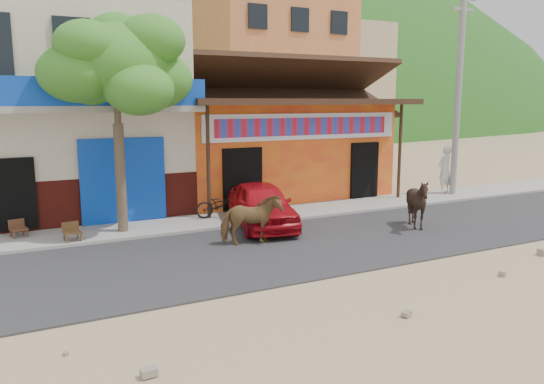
{
  "coord_description": "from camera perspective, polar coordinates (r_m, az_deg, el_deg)",
  "views": [
    {
      "loc": [
        -7.49,
        -9.01,
        3.73
      ],
      "look_at": [
        -1.33,
        3.0,
        1.4
      ],
      "focal_mm": 35.0,
      "sensor_mm": 36.0,
      "label": 1
    }
  ],
  "objects": [
    {
      "name": "ground",
      "position": [
        12.3,
        12.09,
        -8.09
      ],
      "size": [
        120.0,
        120.0,
        0.0
      ],
      "primitive_type": "plane",
      "color": "#9E825B",
      "rests_on": "ground"
    },
    {
      "name": "road",
      "position": [
        14.23,
        5.71,
        -5.38
      ],
      "size": [
        60.0,
        5.0,
        0.04
      ],
      "primitive_type": "cube",
      "color": "#28282B",
      "rests_on": "ground"
    },
    {
      "name": "sidewalk",
      "position": [
        17.17,
        -0.64,
        -2.55
      ],
      "size": [
        60.0,
        2.0,
        0.12
      ],
      "primitive_type": "cube",
      "color": "gray",
      "rests_on": "ground"
    },
    {
      "name": "dance_club",
      "position": [
        21.34,
        -0.64,
        4.6
      ],
      "size": [
        8.0,
        6.0,
        3.6
      ],
      "primitive_type": "cube",
      "color": "orange",
      "rests_on": "ground"
    },
    {
      "name": "cafe_building",
      "position": [
        19.12,
        -21.44,
        8.43
      ],
      "size": [
        7.0,
        6.0,
        7.0
      ],
      "primitive_type": "cube",
      "color": "beige",
      "rests_on": "ground"
    },
    {
      "name": "apartment_front",
      "position": [
        36.97,
        -0.65,
        13.3
      ],
      "size": [
        9.0,
        9.0,
        12.0
      ],
      "primitive_type": "cube",
      "color": "#CC723F",
      "rests_on": "ground"
    },
    {
      "name": "apartment_rear",
      "position": [
        46.62,
        6.1,
        11.29
      ],
      "size": [
        8.0,
        8.0,
        10.0
      ],
      "primitive_type": "cube",
      "color": "tan",
      "rests_on": "ground"
    },
    {
      "name": "hillside",
      "position": [
        79.8,
        -22.44,
        15.01
      ],
      "size": [
        100.0,
        40.0,
        24.0
      ],
      "primitive_type": "ellipsoid",
      "color": "#194C14",
      "rests_on": "ground"
    },
    {
      "name": "tree",
      "position": [
        15.1,
        -16.24,
        7.09
      ],
      "size": [
        3.0,
        3.0,
        6.0
      ],
      "primitive_type": null,
      "color": "#2D721E",
      "rests_on": "sidewalk"
    },
    {
      "name": "utility_pole",
      "position": [
        21.72,
        19.42,
        10.27
      ],
      "size": [
        0.24,
        0.24,
        8.0
      ],
      "primitive_type": "cylinder",
      "color": "gray",
      "rests_on": "sidewalk"
    },
    {
      "name": "cow_tan",
      "position": [
        13.72,
        -2.28,
        -3.0
      ],
      "size": [
        1.64,
        0.93,
        1.31
      ],
      "primitive_type": "imported",
      "rotation": [
        0.0,
        0.0,
        1.42
      ],
      "color": "brown",
      "rests_on": "road"
    },
    {
      "name": "cow_dark",
      "position": [
        16.01,
        15.41,
        -1.19
      ],
      "size": [
        1.67,
        1.58,
        1.48
      ],
      "primitive_type": "imported",
      "rotation": [
        0.0,
        0.0,
        -1.22
      ],
      "color": "black",
      "rests_on": "road"
    },
    {
      "name": "red_car",
      "position": [
        15.66,
        -1.14,
        -1.36
      ],
      "size": [
        2.35,
        4.12,
        1.32
      ],
      "primitive_type": "imported",
      "rotation": [
        0.0,
        0.0,
        -0.22
      ],
      "color": "#B10C17",
      "rests_on": "road"
    },
    {
      "name": "scooter",
      "position": [
        16.63,
        -5.53,
        -1.34
      ],
      "size": [
        1.64,
        0.81,
        0.83
      ],
      "primitive_type": "imported",
      "rotation": [
        0.0,
        0.0,
        1.4
      ],
      "color": "black",
      "rests_on": "sidewalk"
    },
    {
      "name": "pedestrian",
      "position": [
        21.93,
        18.09,
        2.3
      ],
      "size": [
        0.75,
        0.56,
        1.87
      ],
      "primitive_type": "imported",
      "rotation": [
        0.0,
        0.0,
        3.32
      ],
      "color": "silver",
      "rests_on": "sidewalk"
    },
    {
      "name": "cafe_chair_left",
      "position": [
        15.72,
        -25.67,
        -2.85
      ],
      "size": [
        0.48,
        0.48,
        0.86
      ],
      "primitive_type": null,
      "rotation": [
        0.0,
        0.0,
        0.22
      ],
      "color": "#4A2618",
      "rests_on": "sidewalk"
    },
    {
      "name": "cafe_chair_right",
      "position": [
        14.73,
        -20.74,
        -3.24
      ],
      "size": [
        0.47,
        0.47,
        0.9
      ],
      "primitive_type": null,
      "rotation": [
        0.0,
        0.0,
        0.13
      ],
      "color": "#50301A",
      "rests_on": "sidewalk"
    }
  ]
}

